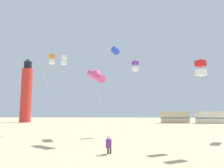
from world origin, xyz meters
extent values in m
cube|color=#722D99|center=(-0.77, 7.50, 0.68)|extent=(0.35, 0.24, 0.52)
sphere|color=beige|center=(-0.77, 7.50, 1.06)|extent=(0.20, 0.20, 0.20)
cylinder|color=#2D2D38|center=(-0.68, 7.68, 0.44)|extent=(0.15, 0.37, 0.13)
cylinder|color=#2D2D38|center=(-0.67, 7.84, 0.21)|extent=(0.11, 0.11, 0.42)
cylinder|color=#2D2D38|center=(-0.84, 7.69, 0.44)|extent=(0.15, 0.37, 0.13)
cylinder|color=#2D2D38|center=(-0.83, 7.85, 0.21)|extent=(0.11, 0.11, 0.42)
cylinder|color=silver|center=(-1.46, 11.38, 2.88)|extent=(2.15, 1.46, 5.77)
cylinder|color=#E54C8C|center=(-2.19, 12.45, 5.77)|extent=(1.98, 2.46, 1.48)
sphere|color=#E54C8C|center=(-2.19, 12.45, 5.92)|extent=(0.76, 0.76, 0.76)
cylinder|color=silver|center=(2.52, 17.71, 3.99)|extent=(1.93, 1.69, 7.99)
cube|color=purple|center=(1.68, 18.66, 8.34)|extent=(0.82, 0.82, 0.44)
cube|color=white|center=(1.68, 18.66, 7.64)|extent=(0.82, 0.82, 0.44)
cylinder|color=silver|center=(-7.04, 19.55, 4.56)|extent=(0.83, 0.31, 9.13)
cube|color=white|center=(-7.18, 19.95, 9.48)|extent=(0.82, 0.82, 0.44)
cube|color=white|center=(-7.18, 19.95, 8.78)|extent=(0.82, 0.82, 0.44)
cylinder|color=silver|center=(5.98, 9.24, 2.92)|extent=(1.05, 0.14, 5.85)
cube|color=red|center=(5.92, 9.76, 6.20)|extent=(0.82, 0.82, 0.44)
cube|color=white|center=(5.92, 9.76, 5.50)|extent=(0.82, 0.82, 0.44)
cylinder|color=silver|center=(-0.54, 16.79, 4.77)|extent=(1.67, 0.28, 9.55)
cylinder|color=blue|center=(-0.67, 17.62, 9.55)|extent=(1.09, 2.57, 1.48)
sphere|color=blue|center=(-0.67, 17.62, 9.70)|extent=(0.76, 0.76, 0.76)
cylinder|color=silver|center=(-7.78, 17.38, 4.51)|extent=(3.45, 1.34, 9.03)
cube|color=orange|center=(-8.44, 19.10, 9.38)|extent=(0.82, 0.82, 0.44)
cube|color=white|center=(-8.44, 19.10, 8.68)|extent=(0.82, 0.82, 0.44)
cylinder|color=red|center=(-24.88, 48.80, 7.00)|extent=(2.80, 2.80, 14.00)
cylinder|color=black|center=(-24.88, 48.80, 14.90)|extent=(2.00, 2.00, 1.80)
cone|color=black|center=(-24.88, 48.80, 16.30)|extent=(2.20, 2.20, 1.00)
cube|color=#C6B28C|center=(12.94, 46.98, 1.40)|extent=(6.45, 2.45, 2.80)
cube|color=#4C608C|center=(12.94, 46.98, 1.26)|extent=(6.49, 2.49, 0.24)
cube|color=beige|center=(20.82, 45.42, 1.40)|extent=(6.44, 2.41, 2.80)
cube|color=#4C608C|center=(20.82, 45.42, 1.26)|extent=(6.48, 2.45, 0.24)
camera|label=1|loc=(0.03, -6.09, 2.60)|focal=34.36mm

